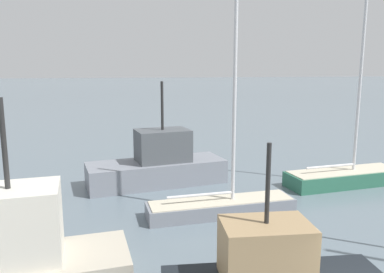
{
  "coord_description": "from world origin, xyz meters",
  "views": [
    {
      "loc": [
        -6.45,
        -6.25,
        6.29
      ],
      "look_at": [
        0.0,
        17.24,
        1.95
      ],
      "focal_mm": 35.21,
      "sensor_mm": 36.0,
      "label": 1
    }
  ],
  "objects_px": {
    "fishing_boat_1": "(6,255)",
    "fishing_boat_2": "(158,165)",
    "sailboat_6": "(345,174)",
    "sailboat_1": "(222,203)"
  },
  "relations": [
    {
      "from": "sailboat_1",
      "to": "fishing_boat_2",
      "type": "relative_size",
      "value": 1.32
    },
    {
      "from": "fishing_boat_1",
      "to": "sailboat_1",
      "type": "bearing_deg",
      "value": 24.17
    },
    {
      "from": "sailboat_1",
      "to": "fishing_boat_1",
      "type": "xyz_separation_m",
      "value": [
        -7.91,
        -3.8,
        0.55
      ]
    },
    {
      "from": "sailboat_1",
      "to": "sailboat_6",
      "type": "relative_size",
      "value": 0.76
    },
    {
      "from": "fishing_boat_2",
      "to": "fishing_boat_1",
      "type": "bearing_deg",
      "value": -129.44
    },
    {
      "from": "sailboat_6",
      "to": "fishing_boat_2",
      "type": "bearing_deg",
      "value": 161.38
    },
    {
      "from": "fishing_boat_1",
      "to": "fishing_boat_2",
      "type": "xyz_separation_m",
      "value": [
        6.06,
        9.06,
        0.01
      ]
    },
    {
      "from": "sailboat_1",
      "to": "sailboat_6",
      "type": "distance_m",
      "value": 8.37
    },
    {
      "from": "fishing_boat_1",
      "to": "fishing_boat_2",
      "type": "bearing_deg",
      "value": 54.7
    },
    {
      "from": "sailboat_1",
      "to": "sailboat_6",
      "type": "bearing_deg",
      "value": 16.26
    }
  ]
}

